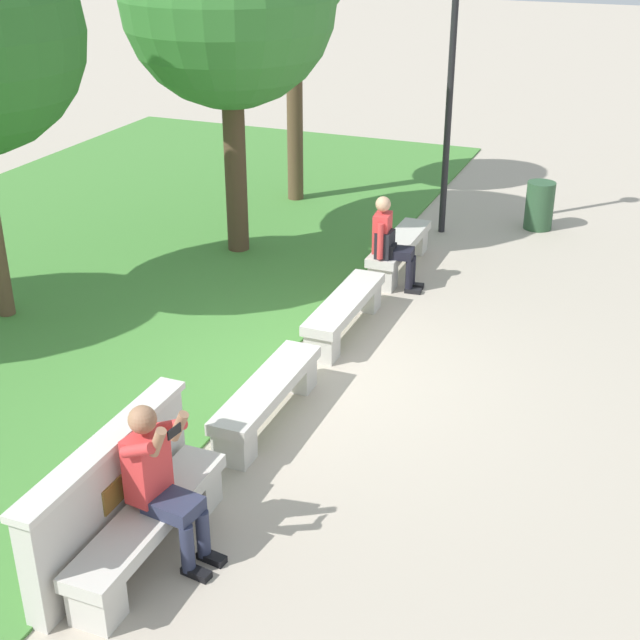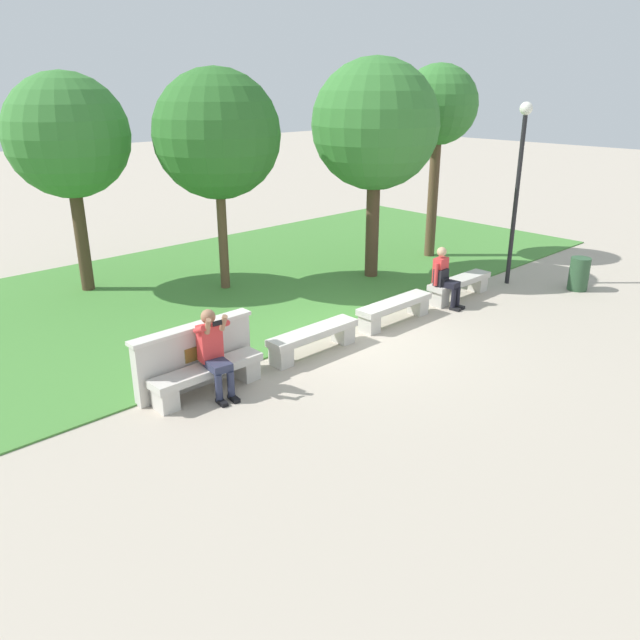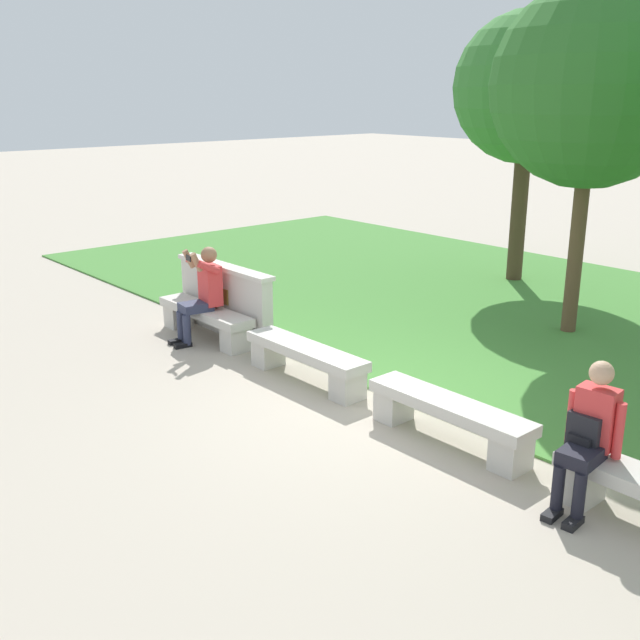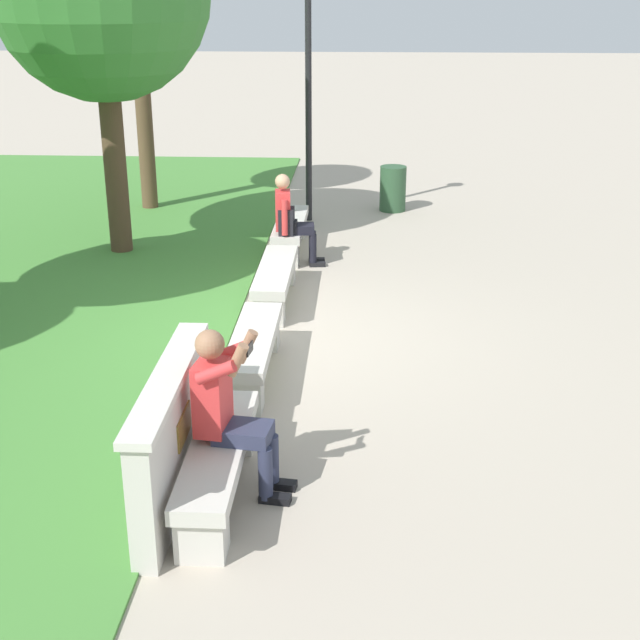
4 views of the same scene
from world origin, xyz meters
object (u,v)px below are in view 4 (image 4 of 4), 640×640
object	(u,v)px
person_distant	(291,217)
lamp_post	(308,52)
bench_far	(291,231)
person_photographer	(228,404)
bench_mid	(276,279)
bench_near	(254,349)
bench_main	(218,462)
backpack	(287,221)
trash_bin	(393,189)

from	to	relation	value
person_distant	lamp_post	world-z (taller)	lamp_post
bench_far	person_distant	bearing A→B (deg)	-174.47
person_distant	person_photographer	bearing A→B (deg)	-179.89
bench_mid	person_distant	distance (m)	1.55
bench_near	person_photographer	world-z (taller)	person_photographer
bench_main	backpack	size ratio (longest dim) A/B	4.28
bench_far	person_distant	size ratio (longest dim) A/B	1.45
bench_main	trash_bin	bearing A→B (deg)	-9.61
bench_far	lamp_post	size ratio (longest dim) A/B	0.45
bench_far	backpack	xyz separation A→B (m)	(-0.73, -0.02, 0.33)
trash_bin	bench_main	bearing A→B (deg)	170.39
bench_near	bench_far	distance (m)	4.37
trash_bin	backpack	bearing A→B (deg)	154.76
person_distant	trash_bin	xyz separation A→B (m)	(3.14, -1.46, -0.30)
backpack	trash_bin	world-z (taller)	backpack
bench_main	trash_bin	size ratio (longest dim) A/B	2.44
bench_main	person_photographer	xyz separation A→B (m)	(0.09, -0.08, 0.44)
person_distant	lamp_post	distance (m)	3.12
bench_far	person_distant	xyz separation A→B (m)	(-0.68, -0.07, 0.38)
bench_main	bench_far	size ratio (longest dim) A/B	1.00
bench_near	trash_bin	size ratio (longest dim) A/B	2.44
bench_near	bench_mid	xyz separation A→B (m)	(2.18, 0.00, 0.00)
bench_main	backpack	distance (m)	5.83
bench_far	person_distant	distance (m)	0.78
bench_near	trash_bin	distance (m)	6.99
bench_near	backpack	distance (m)	3.65
bench_mid	bench_far	world-z (taller)	same
bench_mid	bench_near	bearing A→B (deg)	180.00
person_photographer	lamp_post	distance (m)	8.42
bench_mid	person_photographer	distance (m)	4.30
person_photographer	backpack	size ratio (longest dim) A/B	3.08
bench_near	person_photographer	bearing A→B (deg)	-177.90
person_photographer	bench_near	bearing A→B (deg)	2.10
backpack	trash_bin	bearing A→B (deg)	-25.24
person_photographer	lamp_post	bearing A→B (deg)	-0.54
bench_far	lamp_post	xyz separation A→B (m)	(1.74, -0.15, 2.34)
bench_far	backpack	size ratio (longest dim) A/B	4.28
bench_near	lamp_post	bearing A→B (deg)	-1.45
bench_mid	trash_bin	world-z (taller)	trash_bin
person_distant	trash_bin	distance (m)	3.48
lamp_post	bench_main	bearing A→B (deg)	178.93
bench_far	lamp_post	bearing A→B (deg)	-5.06
lamp_post	backpack	bearing A→B (deg)	176.92
bench_mid	person_distant	xyz separation A→B (m)	(1.50, -0.07, 0.38)
bench_mid	trash_bin	bearing A→B (deg)	-18.19
bench_near	trash_bin	xyz separation A→B (m)	(6.82, -1.53, 0.08)
bench_main	bench_mid	world-z (taller)	same
backpack	bench_mid	bearing A→B (deg)	179.17
bench_near	bench_mid	size ratio (longest dim) A/B	1.00
bench_main	person_photographer	size ratio (longest dim) A/B	1.39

